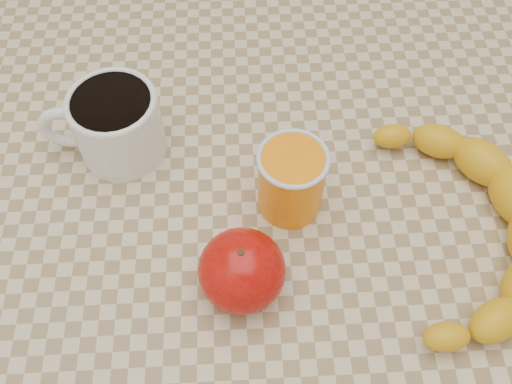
{
  "coord_description": "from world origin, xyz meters",
  "views": [
    {
      "loc": [
        -0.02,
        -0.33,
        1.3
      ],
      "look_at": [
        0.0,
        0.0,
        0.77
      ],
      "focal_mm": 40.0,
      "sensor_mm": 36.0,
      "label": 1
    }
  ],
  "objects_px": {
    "coffee_mug": "(115,123)",
    "apple": "(242,271)",
    "orange_juice_glass": "(291,180)",
    "banana": "(466,226)",
    "table": "(256,237)"
  },
  "relations": [
    {
      "from": "coffee_mug",
      "to": "apple",
      "type": "relative_size",
      "value": 1.5
    },
    {
      "from": "orange_juice_glass",
      "to": "banana",
      "type": "bearing_deg",
      "value": -16.72
    },
    {
      "from": "orange_juice_glass",
      "to": "apple",
      "type": "relative_size",
      "value": 0.93
    },
    {
      "from": "coffee_mug",
      "to": "apple",
      "type": "bearing_deg",
      "value": -53.61
    },
    {
      "from": "table",
      "to": "apple",
      "type": "distance_m",
      "value": 0.16
    },
    {
      "from": "coffee_mug",
      "to": "banana",
      "type": "relative_size",
      "value": 0.4
    },
    {
      "from": "coffee_mug",
      "to": "apple",
      "type": "height_order",
      "value": "coffee_mug"
    },
    {
      "from": "orange_juice_glass",
      "to": "apple",
      "type": "xyz_separation_m",
      "value": [
        -0.06,
        -0.1,
        -0.01
      ]
    },
    {
      "from": "table",
      "to": "orange_juice_glass",
      "type": "height_order",
      "value": "orange_juice_glass"
    },
    {
      "from": "table",
      "to": "apple",
      "type": "height_order",
      "value": "apple"
    },
    {
      "from": "apple",
      "to": "banana",
      "type": "xyz_separation_m",
      "value": [
        0.24,
        0.05,
        -0.01
      ]
    },
    {
      "from": "table",
      "to": "apple",
      "type": "relative_size",
      "value": 8.52
    },
    {
      "from": "orange_juice_glass",
      "to": "apple",
      "type": "distance_m",
      "value": 0.11
    },
    {
      "from": "apple",
      "to": "orange_juice_glass",
      "type": "bearing_deg",
      "value": 60.43
    },
    {
      "from": "coffee_mug",
      "to": "apple",
      "type": "distance_m",
      "value": 0.23
    }
  ]
}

